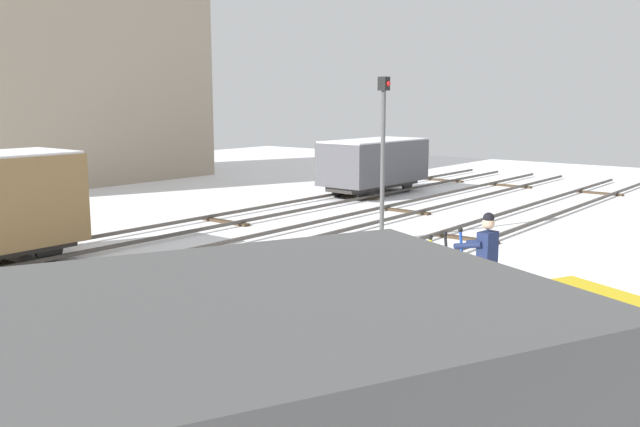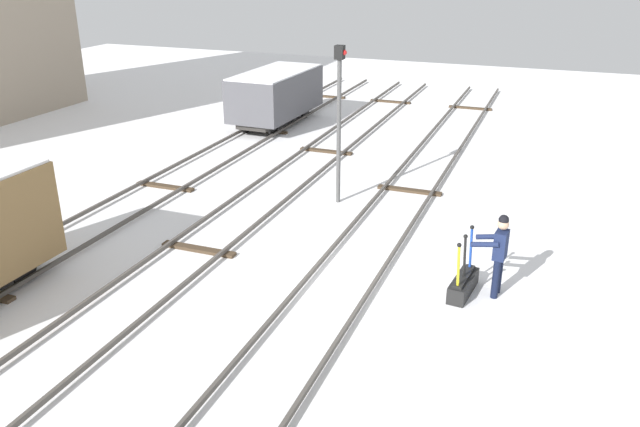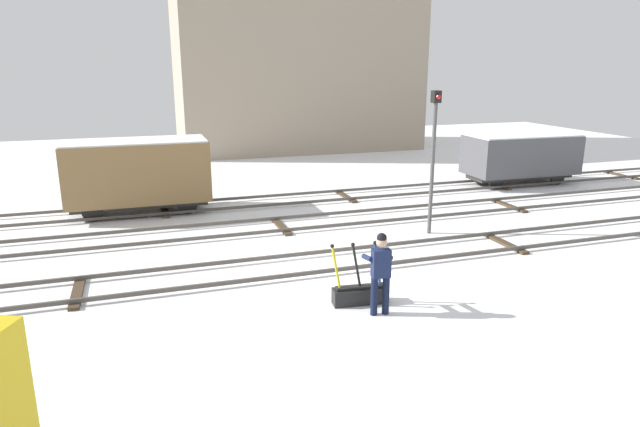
{
  "view_description": "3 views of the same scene",
  "coord_description": "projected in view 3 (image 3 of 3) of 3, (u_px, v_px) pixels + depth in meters",
  "views": [
    {
      "loc": [
        -11.09,
        -8.46,
        3.87
      ],
      "look_at": [
        0.96,
        1.21,
        1.26
      ],
      "focal_mm": 38.46,
      "sensor_mm": 36.0,
      "label": 1
    },
    {
      "loc": [
        -12.05,
        -4.0,
        6.72
      ],
      "look_at": [
        1.19,
        1.09,
        0.92
      ],
      "focal_mm": 36.07,
      "sensor_mm": 36.0,
      "label": 2
    },
    {
      "loc": [
        -4.25,
        -13.14,
        5.18
      ],
      "look_at": [
        0.77,
        2.07,
        0.85
      ],
      "focal_mm": 31.13,
      "sensor_mm": 36.0,
      "label": 3
    }
  ],
  "objects": [
    {
      "name": "ground_plane",
      "position": [
        317.0,
        266.0,
        14.69
      ],
      "size": [
        60.0,
        60.0,
        0.0
      ],
      "primitive_type": "plane",
      "color": "white"
    },
    {
      "name": "rail_worker",
      "position": [
        380.0,
        269.0,
        11.64
      ],
      "size": [
        0.59,
        0.73,
        1.82
      ],
      "rotation": [
        0.0,
        0.0,
        -0.11
      ],
      "color": "#111831",
      "rests_on": "ground_plane"
    },
    {
      "name": "apartment_building",
      "position": [
        296.0,
        43.0,
        33.96
      ],
      "size": [
        14.81,
        7.01,
        12.88
      ],
      "color": "gray",
      "rests_on": "ground_plane"
    },
    {
      "name": "track_main_line",
      "position": [
        317.0,
        262.0,
        14.66
      ],
      "size": [
        44.0,
        1.94,
        0.18
      ],
      "color": "#4C4742",
      "rests_on": "ground_plane"
    },
    {
      "name": "track_siding_near",
      "position": [
        281.0,
        224.0,
        18.12
      ],
      "size": [
        44.0,
        1.94,
        0.18
      ],
      "color": "#4C4742",
      "rests_on": "ground_plane"
    },
    {
      "name": "freight_car_back_track",
      "position": [
        138.0,
        172.0,
        19.47
      ],
      "size": [
        4.85,
        2.17,
        2.63
      ],
      "rotation": [
        0.0,
        0.0,
        0.0
      ],
      "color": "#2D2B28",
      "rests_on": "ground_plane"
    },
    {
      "name": "freight_car_near_switch",
      "position": [
        521.0,
        155.0,
        24.38
      ],
      "size": [
        4.87,
        2.29,
        2.22
      ],
      "rotation": [
        0.0,
        0.0,
        -0.03
      ],
      "color": "#2D2B28",
      "rests_on": "ground_plane"
    },
    {
      "name": "signal_post",
      "position": [
        433.0,
        150.0,
        16.87
      ],
      "size": [
        0.24,
        0.32,
        4.42
      ],
      "color": "#4C4C4C",
      "rests_on": "ground_plane"
    },
    {
      "name": "track_siding_far",
      "position": [
        260.0,
        202.0,
        21.14
      ],
      "size": [
        44.0,
        1.94,
        0.18
      ],
      "color": "#4C4742",
      "rests_on": "ground_plane"
    },
    {
      "name": "switch_lever_frame",
      "position": [
        360.0,
        293.0,
        12.36
      ],
      "size": [
        1.33,
        0.49,
        1.44
      ],
      "rotation": [
        0.0,
        0.0,
        -0.11
      ],
      "color": "black",
      "rests_on": "ground_plane"
    }
  ]
}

